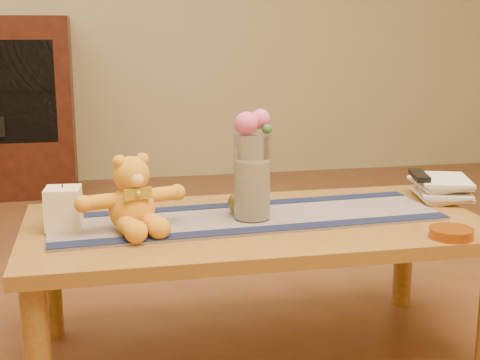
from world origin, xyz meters
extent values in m
plane|color=#592F19|center=(0.00, 0.00, 0.00)|extent=(5.50, 5.50, 0.00)
cube|color=brown|center=(0.00, 0.00, 0.43)|extent=(1.40, 0.70, 0.04)
cylinder|color=brown|center=(-0.64, -0.29, 0.21)|extent=(0.07, 0.07, 0.41)
cylinder|color=brown|center=(-0.64, 0.29, 0.21)|extent=(0.07, 0.07, 0.41)
cylinder|color=brown|center=(0.64, 0.29, 0.21)|extent=(0.07, 0.07, 0.41)
cube|color=#1A1E49|center=(-0.02, 0.02, 0.45)|extent=(1.22, 0.41, 0.01)
cube|color=#121736|center=(-0.01, -0.12, 0.46)|extent=(1.20, 0.12, 0.00)
cube|color=#121736|center=(-0.03, 0.17, 0.46)|extent=(1.20, 0.12, 0.00)
cube|color=#FCEDBA|center=(-0.57, 0.02, 0.52)|extent=(0.11, 0.11, 0.12)
cylinder|color=black|center=(-0.57, 0.02, 0.58)|extent=(0.00, 0.00, 0.01)
cylinder|color=silver|center=(-0.01, 0.00, 0.59)|extent=(0.11, 0.11, 0.26)
cylinder|color=beige|center=(-0.01, 0.00, 0.55)|extent=(0.09, 0.09, 0.18)
sphere|color=#E6518F|center=(-0.03, -0.01, 0.75)|extent=(0.07, 0.07, 0.07)
sphere|color=#E6518F|center=(0.01, 0.00, 0.76)|extent=(0.06, 0.06, 0.06)
sphere|color=#494C9E|center=(0.00, 0.03, 0.75)|extent=(0.04, 0.04, 0.04)
sphere|color=#494C9E|center=(-0.04, 0.02, 0.74)|extent=(0.04, 0.04, 0.04)
sphere|color=#33662D|center=(0.03, -0.02, 0.74)|extent=(0.03, 0.03, 0.03)
sphere|color=brown|center=(-0.04, 0.05, 0.49)|extent=(0.08, 0.08, 0.07)
imported|color=beige|center=(0.61, 0.15, 0.46)|extent=(0.21, 0.25, 0.02)
imported|color=beige|center=(0.61, 0.14, 0.48)|extent=(0.23, 0.27, 0.02)
imported|color=beige|center=(0.61, 0.15, 0.50)|extent=(0.20, 0.25, 0.02)
imported|color=beige|center=(0.61, 0.15, 0.52)|extent=(0.23, 0.26, 0.02)
cube|color=black|center=(0.61, 0.14, 0.54)|extent=(0.08, 0.17, 0.02)
cylinder|color=#BF5914|center=(0.50, -0.29, 0.46)|extent=(0.16, 0.16, 0.03)
camera|label=1|loc=(-0.47, -1.95, 1.03)|focal=50.87mm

